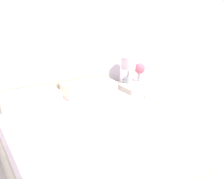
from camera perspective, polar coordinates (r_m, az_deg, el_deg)
The scene contains 7 objects.
ground_plane at distance 3.69m, azimuth -11.84°, elevation -8.86°, with size 12.00×12.00×0.00m, color #BCB7B2.
wall_back at distance 3.38m, azimuth -13.73°, elevation 11.66°, with size 8.00×0.06×2.60m.
bed at distance 2.81m, azimuth -5.94°, elevation -10.86°, with size 1.59×1.95×1.09m.
nightstand at distance 3.83m, azimuth 4.89°, elevation -2.78°, with size 0.43×0.48×0.57m.
table_lamp at distance 3.71m, azimuth 3.57°, elevation 5.36°, with size 0.21×0.21×0.38m.
flower_vase at distance 3.83m, azimuth 6.09°, elevation 4.35°, with size 0.15×0.15×0.27m.
teacup at distance 3.69m, azimuth 7.27°, elevation 1.40°, with size 0.13×0.13×0.07m.
Camera 1 is at (-1.00, -3.13, 1.68)m, focal length 42.00 mm.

